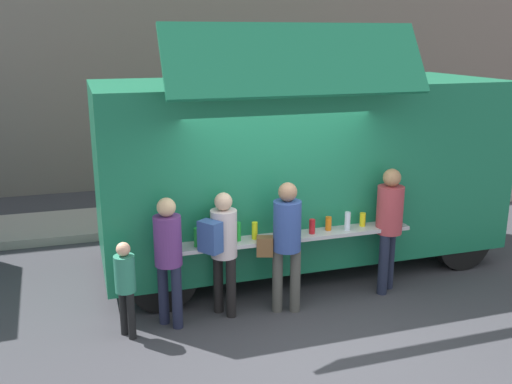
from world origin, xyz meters
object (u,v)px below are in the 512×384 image
(customer_mid_with_backpack, at_px, (222,242))
(child_near_queue, at_px, (125,281))
(customer_rear_waiting, at_px, (168,251))
(customer_extra_browsing, at_px, (389,220))
(customer_front_ordering, at_px, (286,237))
(food_truck_main, at_px, (299,166))
(trash_bin, at_px, (419,182))

(customer_mid_with_backpack, height_order, child_near_queue, customer_mid_with_backpack)
(customer_mid_with_backpack, xyz_separation_m, child_near_queue, (-1.20, -0.20, -0.28))
(customer_rear_waiting, relative_size, customer_extra_browsing, 0.93)
(customer_mid_with_backpack, bearing_deg, child_near_queue, 153.19)
(customer_rear_waiting, bearing_deg, customer_extra_browsing, -39.04)
(customer_front_ordering, bearing_deg, food_truck_main, -9.58)
(customer_extra_browsing, bearing_deg, customer_rear_waiting, 52.64)
(customer_front_ordering, bearing_deg, customer_extra_browsing, -66.89)
(customer_front_ordering, xyz_separation_m, customer_extra_browsing, (1.55, 0.18, 0.03))
(customer_rear_waiting, xyz_separation_m, child_near_queue, (-0.53, -0.12, -0.27))
(customer_extra_browsing, bearing_deg, child_near_queue, 54.27)
(food_truck_main, distance_m, customer_front_ordering, 1.81)
(customer_extra_browsing, relative_size, child_near_queue, 1.48)
(customer_front_ordering, distance_m, child_near_queue, 2.02)
(food_truck_main, xyz_separation_m, customer_mid_with_backpack, (-1.56, -1.43, -0.56))
(trash_bin, distance_m, customer_rear_waiting, 7.01)
(food_truck_main, distance_m, customer_rear_waiting, 2.76)
(customer_mid_with_backpack, bearing_deg, customer_rear_waiting, 150.03)
(food_truck_main, bearing_deg, customer_extra_browsing, -61.28)
(customer_front_ordering, distance_m, customer_extra_browsing, 1.56)
(trash_bin, bearing_deg, customer_rear_waiting, -146.80)
(customer_mid_with_backpack, xyz_separation_m, customer_rear_waiting, (-0.68, -0.07, -0.01))
(food_truck_main, relative_size, child_near_queue, 5.06)
(food_truck_main, height_order, child_near_queue, food_truck_main)
(food_truck_main, distance_m, customer_mid_with_backpack, 2.19)
(trash_bin, bearing_deg, food_truck_main, -147.29)
(child_near_queue, bearing_deg, customer_extra_browsing, -26.83)
(customer_rear_waiting, bearing_deg, food_truck_main, -7.52)
(customer_mid_with_backpack, distance_m, child_near_queue, 1.25)
(customer_extra_browsing, distance_m, child_near_queue, 3.58)
(customer_front_ordering, height_order, customer_mid_with_backpack, customer_front_ordering)
(customer_rear_waiting, bearing_deg, child_near_queue, 151.78)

